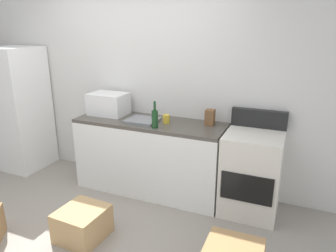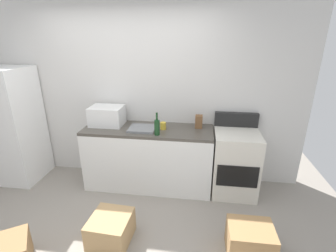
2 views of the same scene
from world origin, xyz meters
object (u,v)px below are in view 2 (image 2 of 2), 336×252
stove_oven (235,162)px  knife_block (199,122)px  wine_bottle (157,127)px  cardboard_box_small (250,241)px  microwave (107,116)px  cardboard_box_medium (111,229)px  coffee_mug (163,126)px  refrigerator (12,126)px

stove_oven → knife_block: stove_oven is taller
wine_bottle → cardboard_box_small: 1.65m
knife_block → cardboard_box_small: 1.59m
microwave → wine_bottle: 0.83m
wine_bottle → knife_block: size_ratio=1.67×
knife_block → cardboard_box_medium: knife_block is taller
coffee_mug → cardboard_box_medium: size_ratio=0.23×
wine_bottle → cardboard_box_medium: wine_bottle is taller
cardboard_box_medium → cardboard_box_small: 1.46m
refrigerator → cardboard_box_medium: bearing=-29.9°
refrigerator → cardboard_box_small: bearing=-17.5°
cardboard_box_medium → cardboard_box_small: size_ratio=0.98×
wine_bottle → cardboard_box_small: size_ratio=0.67×
coffee_mug → microwave: bearing=174.8°
microwave → wine_bottle: bearing=-19.9°
stove_oven → wine_bottle: (-1.05, -0.21, 0.54)m
knife_block → cardboard_box_medium: bearing=-125.4°
refrigerator → coffee_mug: 2.27m
knife_block → microwave: bearing=-177.7°
microwave → knife_block: bearing=2.3°
microwave → cardboard_box_small: 2.38m
knife_block → cardboard_box_medium: size_ratio=0.41×
cardboard_box_small → knife_block: bearing=115.0°
refrigerator → microwave: (1.44, 0.13, 0.18)m
coffee_mug → stove_oven: bearing=0.2°
stove_oven → cardboard_box_small: size_ratio=2.44×
refrigerator → stove_oven: 3.29m
refrigerator → cardboard_box_medium: 2.26m
microwave → coffee_mug: (0.82, -0.07, -0.09)m
wine_bottle → cardboard_box_medium: (-0.36, -0.92, -0.86)m
wine_bottle → microwave: bearing=160.1°
microwave → cardboard_box_medium: 1.55m
refrigerator → wine_bottle: (2.22, -0.15, 0.16)m
refrigerator → cardboard_box_medium: (1.86, -1.07, -0.70)m
refrigerator → cardboard_box_medium: refrigerator is taller
refrigerator → microwave: bearing=5.0°
refrigerator → coffee_mug: refrigerator is taller
cardboard_box_small → coffee_mug: bearing=133.8°
wine_bottle → coffee_mug: bearing=76.9°
microwave → coffee_mug: size_ratio=4.60×
microwave → cardboard_box_medium: size_ratio=1.04×
wine_bottle → coffee_mug: (0.05, 0.21, -0.06)m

